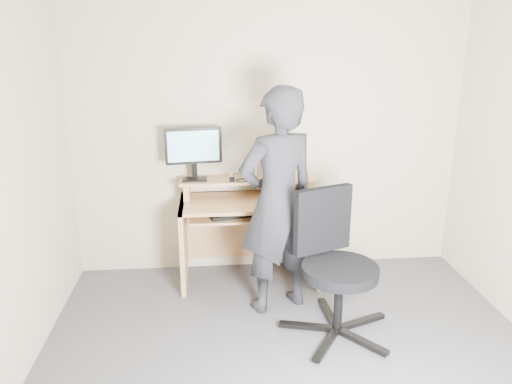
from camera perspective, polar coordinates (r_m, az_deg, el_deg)
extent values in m
plane|color=#545459|center=(3.41, 4.94, -20.83)|extent=(3.50, 3.50, 0.00)
cube|color=#BAB494|center=(4.50, 1.46, 6.37)|extent=(3.50, 0.02, 2.50)
cube|color=tan|center=(4.44, -8.26, -5.76)|extent=(0.04, 0.60, 0.75)
cube|color=tan|center=(4.53, 6.62, -5.26)|extent=(0.04, 0.60, 0.75)
cube|color=tan|center=(4.32, -0.76, -1.15)|extent=(1.20, 0.60, 0.03)
cube|color=tan|center=(4.28, -0.67, -2.70)|extent=(1.02, 0.38, 0.02)
cube|color=tan|center=(4.43, -7.90, 0.37)|extent=(0.05, 0.28, 0.15)
cube|color=tan|center=(4.51, 5.94, 0.74)|extent=(0.05, 0.28, 0.15)
cube|color=tan|center=(4.42, -0.93, 1.46)|extent=(1.20, 0.30, 0.02)
cube|color=tan|center=(4.69, -1.03, -3.64)|extent=(1.20, 0.03, 0.65)
cube|color=black|center=(4.38, -7.01, 1.45)|extent=(0.21, 0.14, 0.01)
cube|color=black|center=(4.38, -7.04, 2.47)|extent=(0.05, 0.04, 0.14)
cube|color=black|center=(4.30, -7.16, 5.26)|extent=(0.48, 0.10, 0.31)
cube|color=#83C6E3|center=(4.28, -7.17, 5.21)|extent=(0.43, 0.06, 0.26)
cube|color=black|center=(4.41, -0.33, 2.96)|extent=(0.07, 0.13, 0.20)
cylinder|color=silver|center=(4.37, -0.30, 2.72)|extent=(0.09, 0.09, 0.18)
cube|color=black|center=(4.40, 3.91, 1.62)|extent=(0.07, 0.13, 0.01)
cube|color=black|center=(4.30, -2.75, 1.43)|extent=(0.05, 0.04, 0.03)
torus|color=silver|center=(4.48, -2.07, 1.94)|extent=(0.19, 0.19, 0.06)
cube|color=black|center=(4.25, -2.29, -2.47)|extent=(0.49, 0.30, 0.03)
ellipsoid|color=black|center=(4.25, 3.55, -1.02)|extent=(0.10, 0.06, 0.04)
cube|color=black|center=(3.98, 11.89, -14.29)|extent=(0.41, 0.20, 0.03)
cube|color=black|center=(4.04, 8.28, -13.55)|extent=(0.08, 0.42, 0.03)
cube|color=black|center=(3.87, 5.86, -15.00)|extent=(0.42, 0.16, 0.03)
cube|color=black|center=(3.69, 8.08, -16.85)|extent=(0.27, 0.38, 0.03)
cube|color=black|center=(3.76, 12.01, -16.34)|extent=(0.31, 0.36, 0.03)
cylinder|color=black|center=(3.74, 9.40, -12.20)|extent=(0.07, 0.07, 0.44)
cylinder|color=black|center=(3.63, 9.59, -8.89)|extent=(0.55, 0.55, 0.08)
cube|color=black|center=(3.69, 7.65, -3.16)|extent=(0.45, 0.23, 0.49)
imported|color=black|center=(3.83, 2.48, -1.19)|extent=(0.76, 0.63, 1.78)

